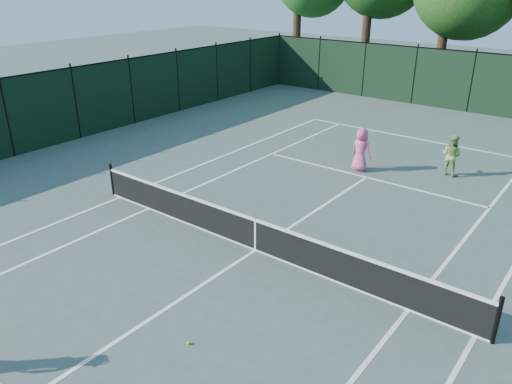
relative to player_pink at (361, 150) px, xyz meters
The scene contains 14 objects.
ground 6.96m from the player_pink, 85.53° to the right, with size 90.00×90.00×0.00m, color #45544C.
sideline_doubles_left 8.52m from the player_pink, 125.64° to the right, with size 0.10×23.77×0.01m, color white.
sideline_doubles_right 9.19m from the player_pink, 48.86° to the right, with size 0.10×23.77×0.01m, color white.
sideline_singles_left 7.81m from the player_pink, 117.40° to the right, with size 0.10×23.77×0.01m, color white.
sideline_singles_right 8.36m from the player_pink, 55.99° to the right, with size 0.10×23.77×0.01m, color white.
baseline_far 5.08m from the player_pink, 83.83° to the left, with size 10.97×0.10×0.01m, color white.
service_line_far 1.07m from the player_pink, 42.64° to the right, with size 8.23×0.10×0.01m, color white.
center_service_line 6.96m from the player_pink, 85.53° to the right, with size 0.10×12.80×0.01m, color white.
tennis_net 6.92m from the player_pink, 85.53° to the right, with size 11.69×0.09×1.06m.
fence_far 11.14m from the player_pink, 87.22° to the left, with size 24.00×0.05×3.00m, color black.
fence_left 13.39m from the player_pink, 148.96° to the right, with size 0.05×36.00×3.00m, color black.
player_pink is the anchor object (origin of this frame).
player_green 3.13m from the player_pink, 29.60° to the left, with size 0.80×0.68×1.47m.
loose_ball_midcourt 10.69m from the player_pink, 80.77° to the right, with size 0.07×0.07×0.07m, color yellow.
Camera 1 is at (6.87, -8.88, 6.54)m, focal length 35.00 mm.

